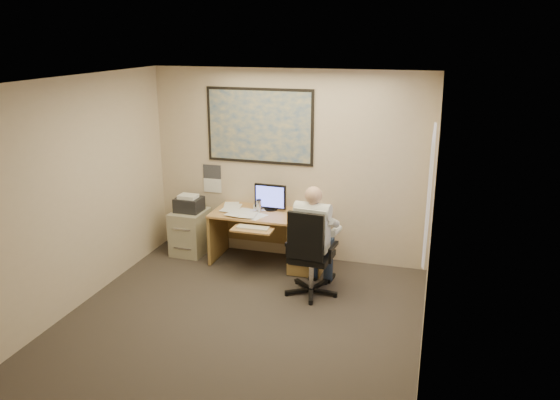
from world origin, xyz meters
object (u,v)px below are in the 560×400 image
(desk, at_px, (293,236))
(office_chair, at_px, (311,270))
(filing_cabinet, at_px, (190,228))
(person, at_px, (312,241))

(desk, relative_size, office_chair, 1.41)
(filing_cabinet, bearing_deg, office_chair, -21.20)
(office_chair, height_order, person, person)
(filing_cabinet, bearing_deg, desk, 0.57)
(filing_cabinet, bearing_deg, person, -19.22)
(desk, distance_m, filing_cabinet, 1.58)
(office_chair, bearing_deg, filing_cabinet, 162.65)
(office_chair, bearing_deg, person, 98.85)
(office_chair, bearing_deg, desk, 124.33)
(desk, bearing_deg, person, -58.69)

